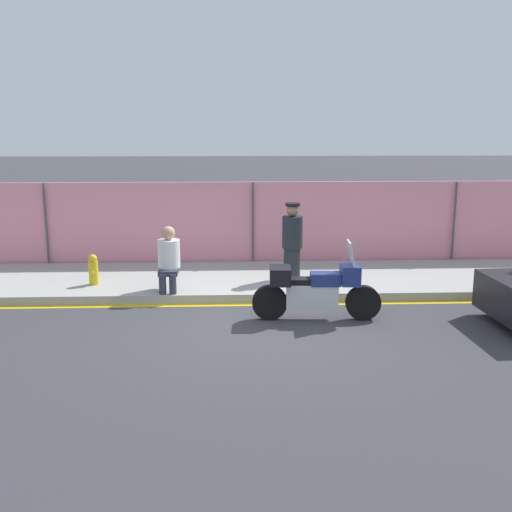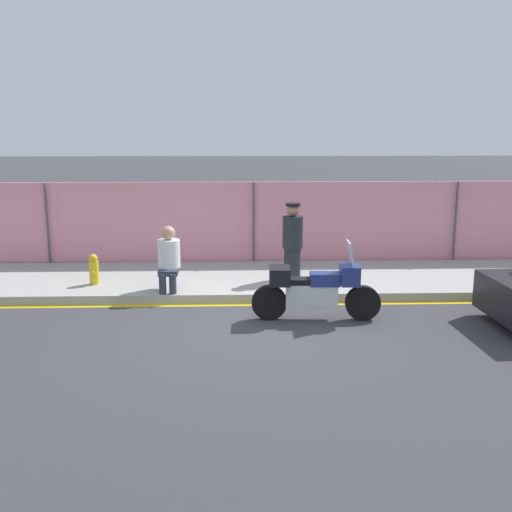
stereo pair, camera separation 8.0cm
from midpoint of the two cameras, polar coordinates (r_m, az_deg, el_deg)
ground_plane at (r=10.27m, az=0.35°, el=-6.76°), size 120.00×120.00×0.00m
sidewalk at (r=12.98m, az=-0.24°, el=-2.29°), size 35.99×2.93×0.17m
curb_paint_stripe at (r=11.51m, az=0.04°, el=-4.63°), size 35.99×0.18×0.01m
storefront_fence at (r=14.31m, az=-0.47°, el=2.95°), size 34.20×0.17×2.07m
motorcycle at (r=10.54m, az=5.46°, el=-3.12°), size 2.27×0.56×1.41m
officer_standing at (r=12.59m, az=3.29°, el=1.44°), size 0.43×0.43×1.62m
person_seated_on_curb at (r=11.88m, az=-8.51°, el=0.03°), size 0.44×0.68×1.26m
fire_hydrant at (r=12.67m, az=-15.40°, el=-1.26°), size 0.19×0.24×0.63m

